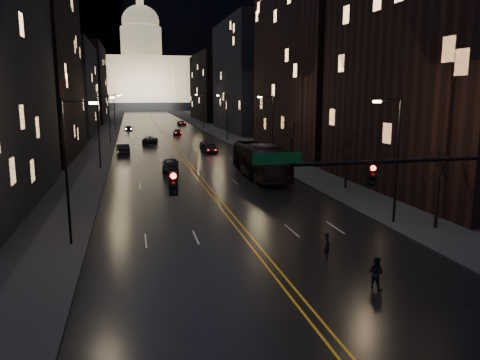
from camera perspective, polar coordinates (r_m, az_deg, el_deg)
ground at (r=22.44m, az=6.81°, el=-13.97°), size 900.00×900.00×0.00m
road at (r=149.60m, az=-10.37°, el=6.92°), size 20.00×320.00×0.02m
sidewalk_left at (r=149.59m, az=-15.77°, el=6.72°), size 8.00×320.00×0.16m
sidewalk_right at (r=150.91m, az=-5.02°, el=7.11°), size 8.00×320.00×0.16m
center_line at (r=149.60m, az=-10.37°, el=6.92°), size 0.62×320.00×0.01m
building_left_mid at (r=74.60m, az=-24.46°, el=13.32°), size 12.00×30.00×28.00m
building_left_far at (r=112.02m, az=-20.52°, el=10.34°), size 12.00×34.00×20.00m
building_left_dist at (r=159.78m, az=-18.39°, el=11.09°), size 12.00×40.00×24.00m
building_right_near at (r=48.25m, az=23.21°, el=13.00°), size 12.00×26.00×24.00m
building_right_tall at (r=75.26m, az=9.45°, el=17.91°), size 12.00×30.00×38.00m
building_right_mid at (r=114.70m, az=1.17°, el=12.49°), size 12.00×34.00×26.00m
building_right_dist at (r=161.61m, az=-3.09°, el=11.24°), size 12.00×40.00×22.00m
mountain_ridge at (r=405.75m, az=-6.59°, el=18.48°), size 520.00×60.00×130.00m
capitol at (r=269.35m, az=-11.79°, el=12.11°), size 90.00×50.00×58.50m
traffic_signal at (r=23.51m, az=20.77°, el=-0.39°), size 17.29×0.45×7.00m
streetlamp_right_near at (r=34.46m, az=18.39°, el=3.04°), size 2.13×0.25×9.00m
streetlamp_left_near at (r=29.69m, az=-20.12°, el=1.79°), size 2.13×0.25×9.00m
streetlamp_right_mid at (r=61.94m, az=3.82°, el=6.71°), size 2.13×0.25×9.00m
streetlamp_left_mid at (r=59.41m, az=-16.70°, el=6.12°), size 2.13×0.25×9.00m
streetlamp_right_far at (r=91.02m, az=-1.70°, el=7.98°), size 2.13×0.25×9.00m
streetlamp_left_far at (r=89.32m, az=-15.55°, el=7.55°), size 2.13×0.25×9.00m
streetlamp_right_dist at (r=120.56m, az=-4.54°, el=8.61°), size 2.13×0.25×9.00m
streetlamp_left_dist at (r=119.28m, az=-14.98°, el=8.26°), size 2.13×0.25×9.00m
tree_right_near at (r=34.11m, az=23.22°, el=1.70°), size 2.40×2.40×6.65m
tree_right_mid at (r=46.04m, az=12.95°, el=4.40°), size 2.40×2.40×6.65m
tree_right_far at (r=60.76m, az=6.34°, el=6.06°), size 2.40×2.40×6.65m
bus at (r=51.87m, az=2.48°, el=2.37°), size 3.29×13.40×3.72m
oncoming_car_a at (r=56.72m, az=-8.46°, el=1.93°), size 2.40×5.05×1.67m
oncoming_car_b at (r=73.06m, az=-14.09°, el=3.66°), size 2.18×5.14×1.65m
oncoming_car_c at (r=87.10m, az=-10.90°, el=4.82°), size 3.15×5.68×1.50m
oncoming_car_d at (r=117.91m, az=-13.43°, el=6.15°), size 1.94×4.56×1.31m
receding_car_a at (r=72.92m, az=-3.72°, el=3.86°), size 2.09×4.55×1.44m
receding_car_b at (r=77.34m, az=-4.24°, el=4.22°), size 1.75×4.13×1.39m
receding_car_c at (r=104.14m, az=-7.65°, el=5.78°), size 2.32×4.59×1.28m
receding_car_d at (r=135.60m, az=-7.13°, el=6.91°), size 2.33×4.80×1.32m
pedestrian_a at (r=27.13m, az=10.60°, el=-7.92°), size 0.56×0.66×1.54m
pedestrian_b at (r=23.76m, az=16.23°, el=-10.81°), size 0.80×0.88×1.60m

